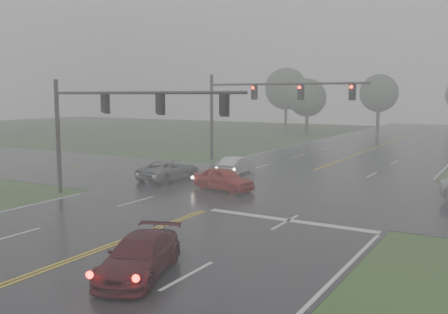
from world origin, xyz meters
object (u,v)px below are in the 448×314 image
Objects in this scene: car_grey at (169,180)px; signal_gantry_far at (256,100)px; sedan_maroon at (140,276)px; sedan_red at (224,190)px; sedan_silver at (237,174)px; signal_gantry_near at (107,115)px.

signal_gantry_far reaches higher than car_grey.
car_grey is (-10.34, 15.50, 0.00)m from sedan_maroon.
sedan_red reaches higher than sedan_maroon.
signal_gantry_far reaches higher than sedan_red.
sedan_maroon is 27.99m from signal_gantry_far.
sedan_silver is at bearing -118.20° from car_grey.
signal_gantry_far reaches higher than sedan_maroon.
car_grey is at bearing 55.89° from sedan_silver.
signal_gantry_near reaches higher than sedan_red.
sedan_silver is 8.07m from signal_gantry_far.
sedan_silver reaches higher than sedan_maroon.
sedan_maroon is 18.63m from car_grey.
sedan_silver is at bearing 32.48° from sedan_red.
signal_gantry_near is 17.52m from signal_gantry_far.
signal_gantry_far is at bearing 89.93° from sedan_maroon.
sedan_silver is (-7.54, 20.17, 0.00)m from sedan_maroon.
signal_gantry_near is at bearing -91.29° from signal_gantry_far.
sedan_maroon is at bearing 107.35° from sedan_silver.
sedan_maroon is 14.98m from sedan_red.
signal_gantry_far is (-1.38, 5.80, 5.43)m from sedan_silver.
sedan_maroon is at bearing -71.04° from signal_gantry_far.
sedan_maroon is at bearing -149.54° from sedan_red.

